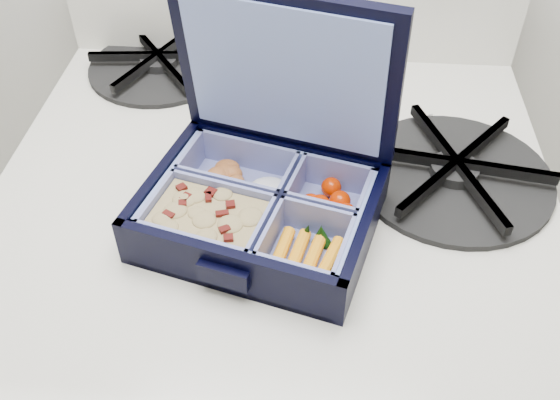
# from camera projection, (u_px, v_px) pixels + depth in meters

# --- Properties ---
(stove) EXTENTS (0.56, 0.56, 0.84)m
(stove) POSITION_uv_depth(u_px,v_px,m) (277.00, 383.00, 0.93)
(stove) COLOR silver
(stove) RESTS_ON floor
(bento_box) EXTENTS (0.24, 0.21, 0.05)m
(bento_box) POSITION_uv_depth(u_px,v_px,m) (260.00, 211.00, 0.56)
(bento_box) COLOR black
(bento_box) RESTS_ON stove
(burner_grate) EXTENTS (0.23, 0.23, 0.03)m
(burner_grate) POSITION_uv_depth(u_px,v_px,m) (455.00, 168.00, 0.62)
(burner_grate) COLOR black
(burner_grate) RESTS_ON stove
(burner_grate_rear) EXTENTS (0.19, 0.19, 0.02)m
(burner_grate_rear) POSITION_uv_depth(u_px,v_px,m) (159.00, 62.00, 0.78)
(burner_grate_rear) COLOR black
(burner_grate_rear) RESTS_ON stove
(fork) EXTENTS (0.15, 0.11, 0.01)m
(fork) POSITION_uv_depth(u_px,v_px,m) (373.00, 147.00, 0.67)
(fork) COLOR #B5B6BA
(fork) RESTS_ON stove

